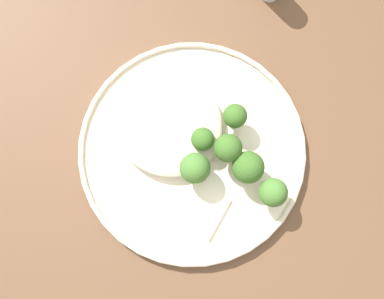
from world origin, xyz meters
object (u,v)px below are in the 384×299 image
Objects in this scene: seared_scallop_half_hidden at (166,160)px; broccoli_floret_tall_stalk at (248,167)px; seared_scallop_center_golden at (190,122)px; broccoli_floret_front_edge at (273,193)px; broccoli_floret_split_head at (195,168)px; seared_scallop_rear_pale at (198,95)px; seared_scallop_right_edge at (165,111)px; dinner_plate at (192,151)px; seared_scallop_tilted_round at (131,132)px; broccoli_floret_near_rim at (235,117)px; seared_scallop_large_seared at (171,93)px; broccoli_floret_left_leaning at (203,140)px; broccoli_floret_small_sprig at (228,149)px.

broccoli_floret_tall_stalk is (0.07, 0.07, 0.02)m from seared_scallop_half_hidden.
broccoli_floret_front_edge is (0.13, 0.02, 0.02)m from seared_scallop_center_golden.
broccoli_floret_tall_stalk reaches higher than broccoli_floret_split_head.
seared_scallop_right_edge is (-0.01, -0.05, -0.00)m from seared_scallop_rear_pale.
broccoli_floret_split_head is at bearing -32.56° from dinner_plate.
broccoli_floret_near_rim is (0.07, 0.11, 0.02)m from seared_scallop_tilted_round.
broccoli_floret_front_edge is at bearing 3.53° from seared_scallop_large_seared.
seared_scallop_rear_pale and seared_scallop_right_edge have the same top height.
broccoli_floret_small_sprig reaches higher than broccoli_floret_left_leaning.
seared_scallop_large_seared is at bearing 160.20° from dinner_plate.
dinner_plate is 5.77× the size of broccoli_floret_front_edge.
broccoli_floret_left_leaning is at bearing -9.51° from seared_scallop_center_golden.
seared_scallop_tilted_round is 0.13m from broccoli_floret_small_sprig.
dinner_plate is 0.03m from broccoli_floret_left_leaning.
seared_scallop_tilted_round is at bearing -146.24° from dinner_plate.
seared_scallop_rear_pale reaches higher than dinner_plate.
seared_scallop_tilted_round is 0.91× the size of seared_scallop_right_edge.
seared_scallop_rear_pale is (-0.02, 0.03, 0.00)m from seared_scallop_center_golden.
seared_scallop_half_hidden is at bearing -43.33° from seared_scallop_large_seared.
broccoli_floret_left_leaning is 0.11m from broccoli_floret_front_edge.
seared_scallop_rear_pale is 0.10m from broccoli_floret_split_head.
broccoli_floret_tall_stalk is at bearing -175.86° from broccoli_floret_front_edge.
seared_scallop_tilted_round is at bearing -138.32° from broccoli_floret_left_leaning.
seared_scallop_rear_pale is at bearing 174.75° from broccoli_floret_front_edge.
dinner_plate is 0.04m from seared_scallop_center_golden.
dinner_plate is 5.33× the size of broccoli_floret_tall_stalk.
seared_scallop_rear_pale is at bearing 79.66° from seared_scallop_tilted_round.
seared_scallop_half_hidden is at bearing 11.63° from seared_scallop_tilted_round.
seared_scallop_large_seared is 0.92× the size of seared_scallop_half_hidden.
dinner_plate is at bearing -5.75° from seared_scallop_right_edge.
broccoli_floret_tall_stalk is at bearing 50.24° from broccoli_floret_split_head.
seared_scallop_tilted_round is at bearing -148.68° from broccoli_floret_tall_stalk.
seared_scallop_right_edge is at bearing 166.07° from broccoli_floret_split_head.
broccoli_floret_front_edge is 1.02× the size of broccoli_floret_near_rim.
dinner_plate is 0.08m from seared_scallop_large_seared.
broccoli_floret_left_leaning is at bearing 9.24° from seared_scallop_right_edge.
seared_scallop_rear_pale is 0.09m from broccoli_floret_small_sprig.
seared_scallop_large_seared is at bearing 124.12° from seared_scallop_right_edge.
dinner_plate is 4.99× the size of broccoli_floret_small_sprig.
seared_scallop_large_seared is at bearing -154.48° from broccoli_floret_near_rim.
broccoli_floret_left_leaning is (0.00, 0.02, 0.03)m from dinner_plate.
seared_scallop_right_edge is at bearing -154.10° from seared_scallop_center_golden.
seared_scallop_center_golden is 0.60× the size of broccoli_floret_small_sprig.
seared_scallop_center_golden is 1.02× the size of seared_scallop_right_edge.
broccoli_floret_tall_stalk reaches higher than seared_scallop_tilted_round.
seared_scallop_center_golden is at bearing -128.50° from broccoli_floret_near_rim.
broccoli_floret_small_sprig is (0.03, 0.03, 0.04)m from dinner_plate.
seared_scallop_center_golden is 0.06m from broccoli_floret_near_rim.
seared_scallop_right_edge is 0.62× the size of broccoli_floret_tall_stalk.
seared_scallop_right_edge is (-0.05, 0.04, -0.00)m from seared_scallop_half_hidden.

